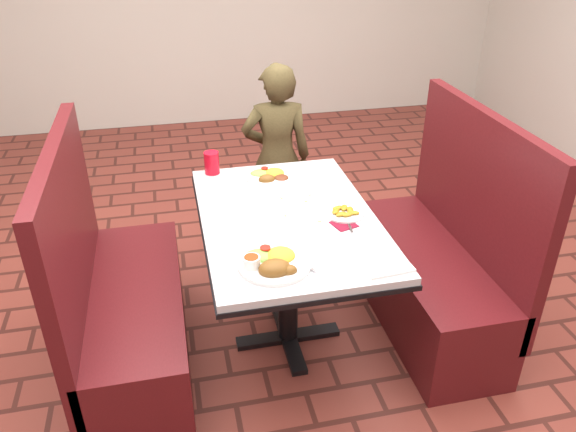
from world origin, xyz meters
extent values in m
plane|color=brown|center=(0.00, 0.00, 0.00)|extent=(7.00, 7.00, 0.00)
cube|color=silver|center=(0.00, 0.00, 0.73)|extent=(0.80, 1.20, 0.03)
cube|color=black|center=(0.00, 0.00, 0.70)|extent=(0.81, 1.21, 0.02)
cylinder|color=black|center=(0.00, 0.00, 0.36)|extent=(0.10, 0.10, 0.69)
cube|color=black|center=(0.00, 0.00, 0.01)|extent=(0.55, 0.08, 0.03)
cube|color=black|center=(0.00, 0.00, 0.01)|extent=(0.08, 0.55, 0.03)
cube|color=#571317|center=(-0.75, 0.00, 0.23)|extent=(0.45, 1.20, 0.45)
cube|color=#571317|center=(-0.97, 0.00, 0.70)|extent=(0.06, 1.20, 0.95)
cube|color=#571317|center=(0.75, 0.00, 0.23)|extent=(0.45, 1.20, 0.45)
cube|color=#571317|center=(0.97, 0.00, 0.70)|extent=(0.06, 1.20, 0.95)
imported|color=brown|center=(0.15, 1.01, 0.61)|extent=(0.47, 0.33, 1.21)
cylinder|color=white|center=(-0.14, -0.39, 0.76)|extent=(0.30, 0.30, 0.02)
ellipsoid|color=gold|center=(-0.11, -0.35, 0.80)|extent=(0.12, 0.12, 0.05)
ellipsoid|color=#86CA50|center=(-0.20, -0.33, 0.79)|extent=(0.12, 0.10, 0.04)
cylinder|color=red|center=(-0.17, -0.31, 0.79)|extent=(0.04, 0.04, 0.01)
ellipsoid|color=brown|center=(-0.15, -0.45, 0.81)|extent=(0.13, 0.10, 0.07)
ellipsoid|color=brown|center=(-0.10, -0.47, 0.79)|extent=(0.07, 0.05, 0.05)
cylinder|color=white|center=(-0.24, -0.40, 0.79)|extent=(0.07, 0.07, 0.04)
cylinder|color=brown|center=(-0.24, -0.40, 0.81)|extent=(0.06, 0.06, 0.01)
cylinder|color=white|center=(0.00, 0.41, 0.76)|extent=(0.26, 0.26, 0.02)
ellipsoid|color=gold|center=(0.03, 0.45, 0.79)|extent=(0.10, 0.10, 0.05)
ellipsoid|color=#86CA50|center=(-0.05, 0.46, 0.78)|extent=(0.10, 0.09, 0.03)
cylinder|color=red|center=(-0.02, 0.48, 0.78)|extent=(0.04, 0.04, 0.01)
ellipsoid|color=brown|center=(0.05, 0.38, 0.78)|extent=(0.08, 0.08, 0.03)
ellipsoid|color=brown|center=(-0.03, 0.37, 0.79)|extent=(0.09, 0.06, 0.05)
cylinder|color=white|center=(0.26, -0.05, 0.76)|extent=(0.18, 0.18, 0.01)
cube|color=maroon|center=(0.23, -0.13, 0.75)|extent=(0.13, 0.13, 0.00)
cube|color=silver|center=(0.25, -0.15, 0.76)|extent=(0.03, 0.14, 0.00)
cylinder|color=red|center=(-0.30, 0.55, 0.81)|extent=(0.08, 0.08, 0.12)
cube|color=white|center=(0.29, -0.49, 0.76)|extent=(0.20, 0.16, 0.01)
cube|color=silver|center=(-0.03, -0.40, 0.76)|extent=(0.08, 0.15, 0.00)
cube|color=#BBBBC0|center=(-0.14, -0.34, 0.76)|extent=(0.03, 0.16, 0.00)
camera|label=1|loc=(-0.50, -2.23, 2.03)|focal=35.00mm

